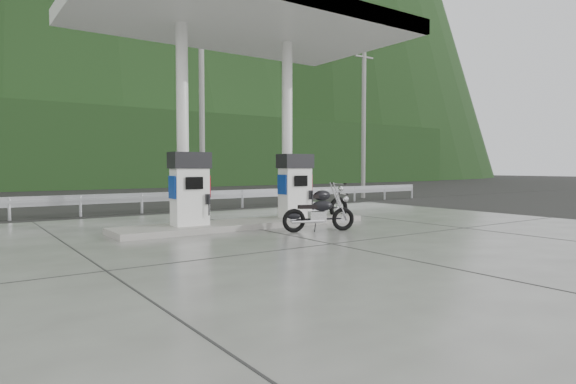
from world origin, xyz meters
TOP-DOWN VIEW (x-y plane):
  - ground at (0.00, 0.00)m, footprint 160.00×160.00m
  - forecourt_apron at (0.00, 0.00)m, footprint 18.00×14.00m
  - pump_island at (0.00, 2.50)m, footprint 7.00×1.40m
  - gas_pump_left at (-1.60, 2.50)m, footprint 0.95×0.55m
  - gas_pump_right at (1.60, 2.50)m, footprint 0.95×0.55m
  - canopy_column_left at (-1.60, 2.90)m, footprint 0.30×0.30m
  - canopy_column_right at (1.60, 2.90)m, footprint 0.30×0.30m
  - canopy_roof at (0.00, 2.50)m, footprint 8.50×5.00m
  - guardrail at (0.00, 8.00)m, footprint 26.00×0.16m
  - road at (0.00, 11.50)m, footprint 60.00×7.00m
  - utility_pole_b at (2.00, 9.50)m, footprint 0.22×0.22m
  - utility_pole_c at (11.00, 9.50)m, footprint 0.22×0.22m
  - tree_band at (0.00, 30.00)m, footprint 80.00×6.00m
  - forested_hills at (0.00, 60.00)m, footprint 100.00×40.00m
  - motorcycle_left at (1.01, 0.68)m, footprint 1.82×1.09m
  - motorcycle_right at (2.50, 2.53)m, footprint 2.05×0.67m

SIDE VIEW (x-z plane):
  - ground at x=0.00m, z-range 0.00..0.00m
  - forested_hills at x=0.00m, z-range -70.00..70.00m
  - road at x=0.00m, z-range 0.00..0.01m
  - forecourt_apron at x=0.00m, z-range 0.00..0.02m
  - pump_island at x=0.00m, z-range 0.02..0.17m
  - motorcycle_left at x=1.01m, z-range 0.02..0.84m
  - motorcycle_right at x=2.50m, z-range 0.02..0.99m
  - guardrail at x=0.00m, z-range 0.00..1.42m
  - gas_pump_left at x=-1.60m, z-range 0.17..1.97m
  - gas_pump_right at x=1.60m, z-range 0.17..1.97m
  - canopy_column_left at x=-1.60m, z-range 0.17..5.17m
  - canopy_column_right at x=1.60m, z-range 0.17..5.17m
  - tree_band at x=0.00m, z-range 0.00..6.00m
  - utility_pole_b at x=2.00m, z-range 0.00..8.00m
  - utility_pole_c at x=11.00m, z-range 0.00..8.00m
  - canopy_roof at x=0.00m, z-range 5.17..5.57m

